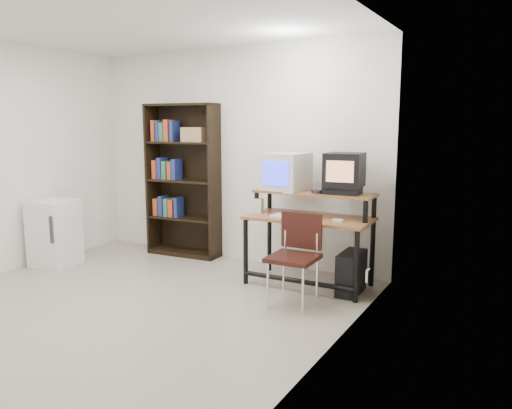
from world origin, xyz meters
The scene contains 18 objects.
floor centered at (0.00, 0.00, -0.01)m, with size 4.00×4.00×0.01m, color #AEA390.
ceiling centered at (0.00, 0.00, 2.60)m, with size 4.00×4.00×0.01m, color white.
back_wall centered at (0.00, 2.00, 1.30)m, with size 4.00×0.01×2.60m, color white.
right_wall centered at (2.00, 0.00, 1.30)m, with size 0.01×4.00×2.60m, color white.
computer_desk centered at (1.25, 1.50, 0.70)m, with size 1.30×0.67×0.98m.
crt_monitor centered at (0.90, 1.62, 1.17)m, with size 0.47×0.48×0.41m.
vcr centered at (1.56, 1.60, 1.01)m, with size 0.36×0.26×0.08m, color black.
crt_tv centered at (1.56, 1.63, 1.22)m, with size 0.40×0.40×0.35m.
cd_spindle centered at (1.31, 1.52, 0.99)m, with size 0.12×0.12×0.05m, color #26262B.
keyboard centered at (1.14, 1.34, 0.74)m, with size 0.47×0.21×0.04m, color beige.
mousepad centered at (1.59, 1.39, 0.72)m, with size 0.22×0.18×0.01m, color black.
mouse centered at (1.60, 1.38, 0.74)m, with size 0.10×0.06×0.03m, color white.
desk_speaker centered at (0.67, 1.44, 0.80)m, with size 0.08×0.07×0.17m, color beige.
pc_tower centered at (1.73, 1.45, 0.21)m, with size 0.20×0.45×0.42m, color black.
school_chair centered at (1.37, 0.91, 0.53)m, with size 0.44×0.44×0.86m.
bookshelf centered at (-0.66, 1.86, 0.99)m, with size 0.99×0.39×1.94m.
mini_fridge centered at (-1.72, 0.68, 0.40)m, with size 0.53×0.53×0.79m.
wall_outlet centered at (1.99, 1.15, 0.30)m, with size 0.02×0.08×0.12m, color beige.
Camera 1 is at (3.26, -3.24, 1.70)m, focal length 35.00 mm.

